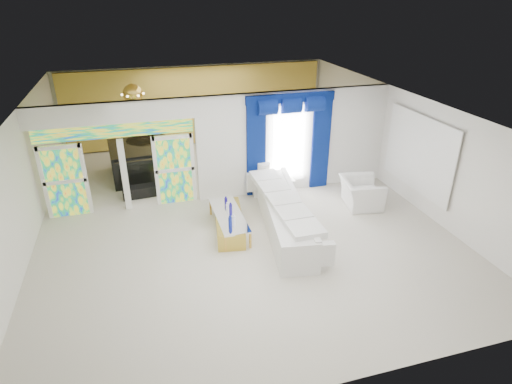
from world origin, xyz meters
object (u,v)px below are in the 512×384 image
object	(u,v)px
coffee_table	(229,223)
armchair	(361,193)
grand_piano	(136,161)
white_sofa	(284,215)
console_table	(273,187)

from	to	relation	value
coffee_table	armchair	world-z (taller)	armchair
armchair	coffee_table	bearing A→B (deg)	105.08
armchair	grand_piano	size ratio (longest dim) A/B	0.58
coffee_table	grand_piano	world-z (taller)	grand_piano
grand_piano	armchair	bearing A→B (deg)	-37.55
armchair	white_sofa	bearing A→B (deg)	114.22
white_sofa	armchair	size ratio (longest dim) A/B	3.44
white_sofa	grand_piano	world-z (taller)	grand_piano
white_sofa	grand_piano	xyz separation A→B (m)	(-3.47, 4.52, 0.13)
armchair	console_table	bearing A→B (deg)	66.62
white_sofa	console_table	xyz separation A→B (m)	(0.40, 2.04, -0.18)
armchair	grand_piano	xyz separation A→B (m)	(-5.99, 3.89, 0.13)
white_sofa	armchair	distance (m)	2.60
white_sofa	armchair	bearing A→B (deg)	22.82
coffee_table	grand_piano	xyz separation A→B (m)	(-2.12, 4.22, 0.29)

